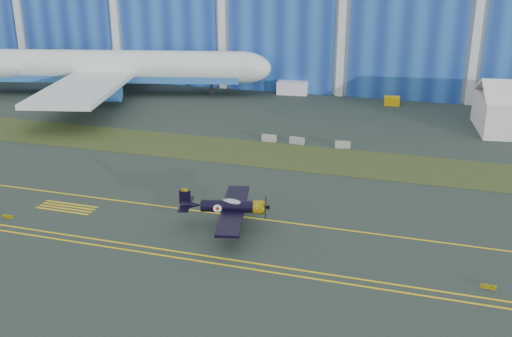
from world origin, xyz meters
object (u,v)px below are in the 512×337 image
(warbird, at_px, (228,206))
(jetliner, at_px, (111,31))
(shipping_container, at_px, (292,88))
(tug, at_px, (392,101))

(warbird, relative_size, jetliner, 0.18)
(jetliner, height_order, shipping_container, jetliner)
(jetliner, bearing_deg, warbird, -64.45)
(shipping_container, bearing_deg, warbird, -87.58)
(tug, bearing_deg, jetliner, -178.98)
(warbird, xyz_separation_m, jetliner, (-38.30, 46.77, 8.97))
(warbird, relative_size, shipping_container, 2.43)
(warbird, relative_size, tug, 5.24)
(warbird, bearing_deg, tug, 65.32)
(warbird, height_order, tug, warbird)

